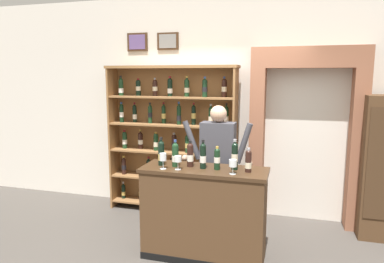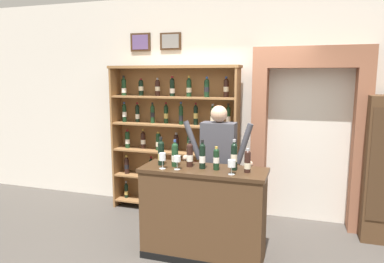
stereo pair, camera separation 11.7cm
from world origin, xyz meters
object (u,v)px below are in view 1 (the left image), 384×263
at_px(tasting_bottle_brunello, 190,155).
at_px(wine_glass_spare, 163,158).
at_px(tasting_bottle_chianti, 248,161).
at_px(tasting_bottle_super_tuscan, 175,155).
at_px(tasting_bottle_riserva, 235,155).
at_px(tasting_bottle_bianco, 217,158).
at_px(wine_glass_right, 233,164).
at_px(tasting_counter, 204,213).
at_px(wine_glass_left, 178,160).
at_px(tasting_bottle_grappa, 161,153).
at_px(shopkeeper, 218,158).
at_px(tasting_bottle_prosecco, 203,156).
at_px(wine_shelf, 172,135).

height_order(tasting_bottle_brunello, wine_glass_spare, tasting_bottle_brunello).
xyz_separation_m(tasting_bottle_chianti, wine_glass_spare, (-0.92, -0.14, 0.01)).
distance_m(tasting_bottle_super_tuscan, wine_glass_spare, 0.17).
bearing_deg(tasting_bottle_riserva, tasting_bottle_bianco, -164.77).
relative_size(tasting_bottle_bianco, tasting_bottle_riserva, 0.76).
relative_size(tasting_bottle_super_tuscan, wine_glass_spare, 1.74).
xyz_separation_m(wine_glass_spare, wine_glass_right, (0.77, 0.01, -0.02)).
xyz_separation_m(tasting_counter, wine_glass_left, (-0.26, -0.13, 0.63)).
xyz_separation_m(tasting_bottle_grappa, wine_glass_spare, (0.08, -0.15, -0.02)).
relative_size(shopkeeper, wine_glass_right, 10.97).
distance_m(shopkeeper, tasting_bottle_grappa, 0.75).
height_order(tasting_bottle_prosecco, wine_glass_spare, tasting_bottle_prosecco).
height_order(shopkeeper, wine_glass_right, shopkeeper).
bearing_deg(tasting_bottle_chianti, tasting_counter, 178.46).
bearing_deg(tasting_bottle_brunello, tasting_bottle_bianco, -8.17).
height_order(tasting_bottle_riserva, wine_glass_spare, tasting_bottle_riserva).
height_order(wine_glass_spare, wine_glass_right, wine_glass_spare).
xyz_separation_m(wine_shelf, wine_glass_spare, (0.38, -1.39, -0.00)).
height_order(tasting_bottle_super_tuscan, tasting_bottle_bianco, tasting_bottle_super_tuscan).
relative_size(tasting_bottle_grappa, wine_glass_right, 2.10).
bearing_deg(tasting_counter, tasting_bottle_super_tuscan, -178.98).
relative_size(wine_shelf, tasting_bottle_brunello, 7.36).
distance_m(tasting_bottle_grappa, tasting_bottle_chianti, 1.00).
height_order(tasting_bottle_grappa, tasting_bottle_bianco, tasting_bottle_grappa).
bearing_deg(tasting_bottle_super_tuscan, tasting_bottle_grappa, 177.34).
bearing_deg(tasting_bottle_riserva, tasting_bottle_grappa, -177.48).
bearing_deg(shopkeeper, wine_shelf, 138.86).
distance_m(tasting_bottle_riserva, wine_glass_spare, 0.79).
height_order(tasting_bottle_riserva, wine_glass_right, tasting_bottle_riserva).
xyz_separation_m(wine_shelf, tasting_bottle_prosecco, (0.80, -1.25, 0.01)).
xyz_separation_m(tasting_bottle_prosecco, wine_glass_left, (-0.25, -0.12, -0.04)).
bearing_deg(tasting_counter, wine_glass_right, -22.56).
bearing_deg(wine_glass_spare, tasting_bottle_prosecco, 18.84).
distance_m(wine_shelf, tasting_bottle_brunello, 1.37).
relative_size(wine_shelf, wine_glass_spare, 12.44).
xyz_separation_m(shopkeeper, tasting_bottle_prosecco, (-0.06, -0.50, 0.13)).
distance_m(tasting_counter, tasting_bottle_chianti, 0.81).
relative_size(wine_shelf, wine_glass_left, 14.50).
bearing_deg(tasting_bottle_chianti, tasting_bottle_riserva, 161.41).
distance_m(tasting_bottle_brunello, tasting_bottle_riserva, 0.50).
bearing_deg(wine_glass_right, tasting_counter, 157.44).
bearing_deg(tasting_bottle_chianti, wine_glass_right, -137.92).
relative_size(tasting_bottle_super_tuscan, wine_glass_left, 2.02).
bearing_deg(tasting_counter, wine_glass_spare, -160.77).
distance_m(tasting_bottle_bianco, tasting_bottle_chianti, 0.34).
distance_m(wine_shelf, wine_glass_spare, 1.45).
bearing_deg(wine_shelf, wine_glass_left, -68.29).
relative_size(wine_glass_spare, wine_glass_left, 1.17).
xyz_separation_m(tasting_bottle_brunello, tasting_bottle_bianco, (0.32, -0.05, -0.01)).
distance_m(tasting_bottle_brunello, wine_glass_right, 0.55).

